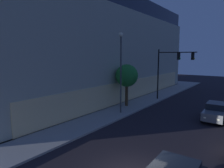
{
  "coord_description": "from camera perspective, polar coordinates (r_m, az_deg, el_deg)",
  "views": [
    {
      "loc": [
        -8.01,
        -4.54,
        6.03
      ],
      "look_at": [
        6.54,
        5.94,
        3.56
      ],
      "focal_mm": 32.75,
      "sensor_mm": 36.0,
      "label": 1
    }
  ],
  "objects": [
    {
      "name": "sidewalk_tree",
      "position": [
        24.0,
        4.13,
        2.29
      ],
      "size": [
        2.64,
        2.64,
        4.92
      ],
      "color": "#4A341E",
      "rests_on": "sidewalk_corner"
    },
    {
      "name": "modern_building",
      "position": [
        35.37,
        -11.17,
        9.39
      ],
      "size": [
        38.41,
        24.27,
        14.28
      ],
      "color": "#4C4C51",
      "rests_on": "ground"
    },
    {
      "name": "car_grey",
      "position": [
        21.77,
        26.91,
        -6.86
      ],
      "size": [
        4.36,
        2.06,
        1.63
      ],
      "color": "slate",
      "rests_on": "ground"
    },
    {
      "name": "street_lamp_sidewalk",
      "position": [
        20.85,
        2.5,
        5.78
      ],
      "size": [
        0.44,
        0.44,
        8.21
      ],
      "color": "#444444",
      "rests_on": "sidewalk_corner"
    },
    {
      "name": "traffic_light_far_corner",
      "position": [
        27.93,
        16.25,
        5.31
      ],
      "size": [
        0.34,
        5.0,
        6.78
      ],
      "color": "black",
      "rests_on": "sidewalk_corner"
    }
  ]
}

